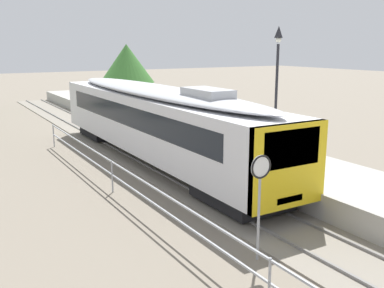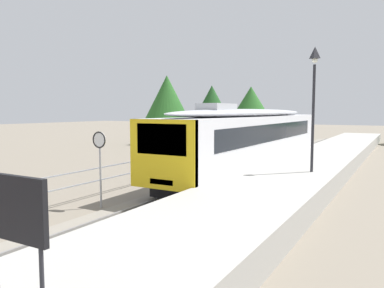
{
  "view_description": "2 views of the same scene",
  "coord_description": "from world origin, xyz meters",
  "views": [
    {
      "loc": [
        -8.82,
        5.77,
        5.42
      ],
      "look_at": [
        -1.0,
        18.99,
        2.0
      ],
      "focal_mm": 41.32,
      "sensor_mm": 36.0,
      "label": 1
    },
    {
      "loc": [
        7.61,
        3.86,
        3.56
      ],
      "look_at": [
        -1.0,
        18.99,
        2.0
      ],
      "focal_mm": 35.16,
      "sensor_mm": 36.0,
      "label": 2
    }
  ],
  "objects": [
    {
      "name": "carpark_fence",
      "position": [
        -3.3,
        12.0,
        0.91
      ],
      "size": [
        0.06,
        36.06,
        1.25
      ],
      "color": "#9EA0A5",
      "rests_on": "ground"
    },
    {
      "name": "tree_behind_carpark",
      "position": [
        -8.39,
        46.06,
        4.27
      ],
      "size": [
        5.2,
        5.2,
        6.38
      ],
      "color": "brown",
      "rests_on": "ground"
    },
    {
      "name": "tree_distant_centre",
      "position": [
        -14.33,
        37.09,
        4.67
      ],
      "size": [
        5.2,
        5.2,
        7.24
      ],
      "color": "brown",
      "rests_on": "ground"
    },
    {
      "name": "station_platform",
      "position": [
        3.25,
        22.0,
        0.45
      ],
      "size": [
        3.9,
        60.0,
        0.9
      ],
      "primitive_type": "cube",
      "color": "#A8A59E",
      "rests_on": "ground"
    },
    {
      "name": "platform_lamp_mid_platform",
      "position": [
        4.14,
        20.47,
        4.62
      ],
      "size": [
        0.34,
        0.34,
        5.35
      ],
      "color": "#232328",
      "rests_on": "station_platform"
    },
    {
      "name": "ground_plane",
      "position": [
        -3.0,
        22.0,
        0.0
      ],
      "size": [
        160.0,
        160.0,
        0.0
      ],
      "primitive_type": "plane",
      "color": "slate"
    },
    {
      "name": "platform_notice_board",
      "position": [
        3.12,
        6.97,
        2.19
      ],
      "size": [
        1.2,
        0.08,
        1.8
      ],
      "color": "#232328",
      "rests_on": "station_platform"
    },
    {
      "name": "tree_behind_station_far",
      "position": [
        -9.62,
        38.21,
        4.03
      ],
      "size": [
        4.41,
        4.41,
        6.09
      ],
      "color": "brown",
      "rests_on": "ground"
    },
    {
      "name": "commuter_train",
      "position": [
        0.0,
        24.02,
        2.14
      ],
      "size": [
        2.82,
        18.29,
        3.74
      ],
      "color": "silver",
      "rests_on": "track_rails"
    },
    {
      "name": "track_rails",
      "position": [
        0.0,
        22.0,
        0.03
      ],
      "size": [
        3.2,
        60.0,
        0.14
      ],
      "color": "gray",
      "rests_on": "ground"
    },
    {
      "name": "speed_limit_sign",
      "position": [
        -2.0,
        13.96,
        2.12
      ],
      "size": [
        0.61,
        0.1,
        2.81
      ],
      "color": "#9EA0A5",
      "rests_on": "ground"
    }
  ]
}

